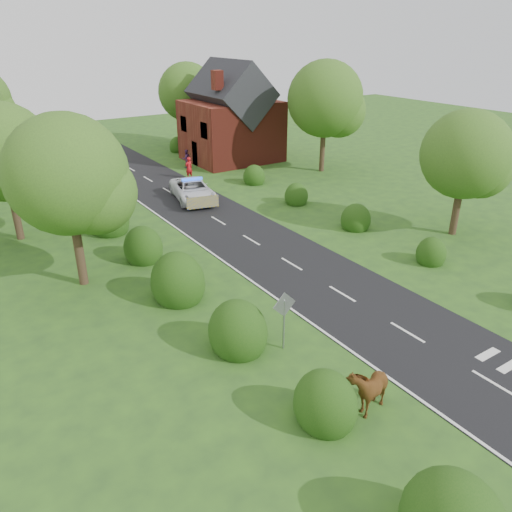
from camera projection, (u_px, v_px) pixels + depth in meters
ground at (407, 333)px, 20.91m from camera, size 120.00×120.00×0.00m
road at (226, 225)px, 32.27m from camera, size 6.00×70.00×0.02m
road_markings at (221, 241)px, 29.89m from camera, size 4.96×70.00×0.01m
hedgerow_left at (151, 256)px, 26.18m from camera, size 2.75×50.41×3.00m
hedgerow_right at (343, 215)px, 32.49m from camera, size 2.10×45.78×2.10m
tree_left_a at (74, 179)px, 22.76m from camera, size 5.74×5.60×8.38m
tree_left_b at (9, 156)px, 28.19m from camera, size 5.74×5.60×8.07m
tree_right_a at (470, 158)px, 29.03m from camera, size 5.33×5.20×7.56m
tree_right_b at (329, 102)px, 42.17m from camera, size 6.56×6.40×9.40m
tree_right_c at (190, 94)px, 52.01m from camera, size 6.15×6.00×8.58m
road_sign at (284, 312)px, 19.22m from camera, size 1.06×0.08×2.53m
house at (231, 120)px, 46.83m from camera, size 8.00×7.40×9.17m
cow at (367, 389)px, 16.58m from camera, size 2.22×1.59×1.42m
police_van at (193, 190)px, 36.74m from camera, size 3.63×5.91×1.67m
pedestrian_red at (189, 168)px, 41.94m from camera, size 0.72×0.52×1.84m
pedestrian_purple at (186, 159)px, 45.28m from camera, size 0.85×0.68×1.66m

